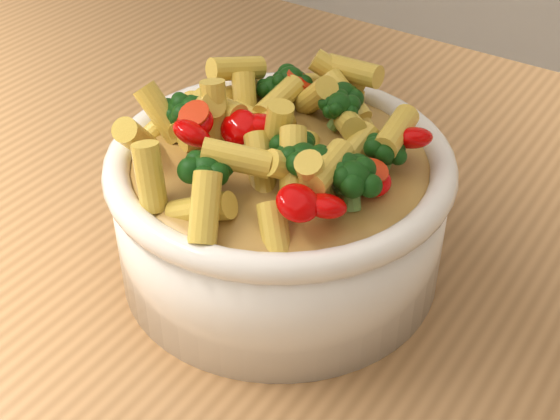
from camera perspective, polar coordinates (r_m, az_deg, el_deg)
The scene contains 3 objects.
table at distance 0.70m, azimuth -0.52°, elevation -8.02°, with size 1.20×0.80×0.90m.
serving_bowl at distance 0.56m, azimuth -0.00°, elevation 0.11°, with size 0.24×0.24×0.11m.
pasta_salad at distance 0.53m, azimuth -0.00°, elevation 5.76°, with size 0.19×0.19×0.04m.
Camera 1 is at (0.28, -0.40, 1.29)m, focal length 50.00 mm.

